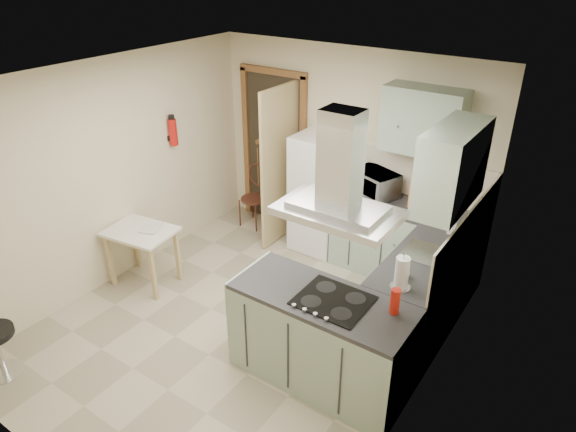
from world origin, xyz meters
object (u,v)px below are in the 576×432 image
Objects in this scene: fridge at (320,193)px; extractor_hood at (338,212)px; microwave at (375,183)px; drop_leaf_table at (144,257)px; bentwood_chair at (254,199)px; peninsula at (321,339)px.

extractor_hood is at bearing -56.21° from fridge.
drop_leaf_table is at bearing -114.20° from microwave.
extractor_hood is 1.71× the size of microwave.
bentwood_chair is (-2.37, 1.96, -1.32)m from extractor_hood.
fridge is at bearing 1.67° from bentwood_chair.
extractor_hood reaches higher than fridge.
drop_leaf_table is (-2.44, 0.15, -0.11)m from peninsula.
microwave is (1.73, 0.08, 0.65)m from bentwood_chair.
extractor_hood is 2.23m from microwave.
bentwood_chair is at bearing 140.41° from extractor_hood.
fridge is 1.10m from bentwood_chair.
peninsula reaches higher than bentwood_chair.
microwave is at bearing 104.66° from peninsula.
microwave is (1.91, 1.89, 0.70)m from drop_leaf_table.
microwave is at bearing 37.06° from drop_leaf_table.
fridge is 2.57m from extractor_hood.
fridge is 2.04× the size of drop_leaf_table.
extractor_hood is 1.13× the size of bentwood_chair.
extractor_hood is 3.34m from bentwood_chair.
peninsula is 2.44m from drop_leaf_table.
microwave is at bearing 4.17° from fridge.
fridge is 0.97× the size of peninsula.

